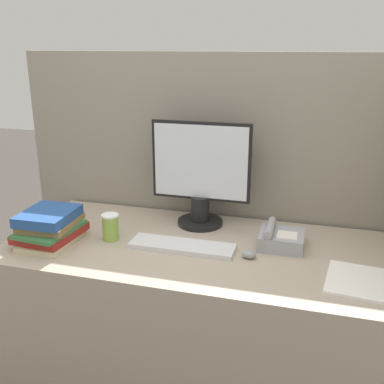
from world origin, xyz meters
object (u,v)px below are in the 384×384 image
Objects in this scene: coffee_cup at (111,227)px; desk_telephone at (280,238)px; book_stack at (50,227)px; keyboard at (182,246)px; monitor at (201,179)px; mouse at (249,254)px.

coffee_cup reaches higher than desk_telephone.
desk_telephone is (0.98, 0.23, -0.03)m from book_stack.
coffee_cup reaches higher than keyboard.
book_stack is at bearing -146.41° from monitor.
keyboard is 7.56× the size of mouse.
keyboard is 0.29m from mouse.
monitor is at bearing 133.23° from mouse.
coffee_cup is at bearing 22.81° from book_stack.
mouse is 0.63m from coffee_cup.
book_stack is 1.01m from desk_telephone.
keyboard is 0.42m from desk_telephone.
keyboard is at bearing 9.69° from book_stack.
mouse is 0.19× the size of book_stack.
keyboard is at bearing 176.68° from mouse.
keyboard is at bearing -161.87° from desk_telephone.
monitor reaches higher than book_stack.
monitor reaches higher than mouse.
desk_telephone is (0.40, 0.13, 0.03)m from keyboard.
keyboard is at bearing -0.50° from coffee_cup.
book_stack is (-0.58, -0.39, -0.16)m from monitor.
monitor is 0.47m from desk_telephone.
desk_telephone reaches higher than keyboard.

